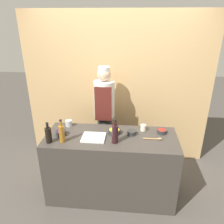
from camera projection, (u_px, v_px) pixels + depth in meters
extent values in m
plane|color=#4C4742|center=(111.00, 192.00, 3.10)|extent=(14.00, 14.00, 0.00)
cube|color=tan|center=(117.00, 89.00, 3.55)|extent=(2.94, 0.18, 2.40)
cube|color=#3D3833|center=(111.00, 166.00, 2.92)|extent=(1.66, 0.66, 0.90)
cylinder|color=#2D2D2D|center=(114.00, 131.00, 2.80)|extent=(0.16, 0.16, 0.06)
cylinder|color=yellow|center=(114.00, 130.00, 2.80)|extent=(0.13, 0.13, 0.02)
cylinder|color=#2D2D2D|center=(162.00, 131.00, 2.81)|extent=(0.12, 0.12, 0.05)
cylinder|color=red|center=(162.00, 130.00, 2.80)|extent=(0.10, 0.10, 0.01)
cylinder|color=#2D2D2D|center=(61.00, 133.00, 2.77)|extent=(0.13, 0.13, 0.06)
cylinder|color=#703384|center=(61.00, 131.00, 2.76)|extent=(0.11, 0.11, 0.02)
cylinder|color=#2D2D2D|center=(132.00, 132.00, 2.78)|extent=(0.12, 0.12, 0.05)
cylinder|color=orange|center=(132.00, 131.00, 2.78)|extent=(0.10, 0.10, 0.02)
cube|color=white|center=(94.00, 137.00, 2.70)|extent=(0.28, 0.25, 0.02)
cylinder|color=#9E661E|center=(62.00, 134.00, 2.58)|extent=(0.07, 0.07, 0.21)
cylinder|color=#9E661E|center=(61.00, 124.00, 2.53)|extent=(0.03, 0.03, 0.06)
cylinder|color=black|center=(60.00, 120.00, 2.51)|extent=(0.03, 0.03, 0.02)
cylinder|color=black|center=(49.00, 135.00, 2.58)|extent=(0.07, 0.07, 0.19)
cylinder|color=black|center=(47.00, 126.00, 2.53)|extent=(0.03, 0.03, 0.06)
cylinder|color=black|center=(47.00, 123.00, 2.51)|extent=(0.03, 0.03, 0.02)
cylinder|color=black|center=(115.00, 134.00, 2.57)|extent=(0.08, 0.08, 0.22)
cylinder|color=black|center=(115.00, 123.00, 2.51)|extent=(0.03, 0.03, 0.07)
cylinder|color=black|center=(115.00, 120.00, 2.49)|extent=(0.03, 0.03, 0.02)
cylinder|color=#B7B7BC|center=(69.00, 123.00, 2.99)|extent=(0.09, 0.09, 0.08)
cylinder|color=silver|center=(143.00, 128.00, 2.87)|extent=(0.07, 0.07, 0.08)
cylinder|color=#B2844C|center=(151.00, 139.00, 2.67)|extent=(0.19, 0.02, 0.02)
ellipsoid|color=#B2844C|center=(160.00, 139.00, 2.66)|extent=(0.05, 0.04, 0.02)
cylinder|color=#28282D|center=(105.00, 141.00, 3.52)|extent=(0.22, 0.22, 0.88)
cylinder|color=silver|center=(104.00, 99.00, 3.23)|extent=(0.30, 0.30, 0.55)
cube|color=#561E19|center=(103.00, 104.00, 3.11)|extent=(0.24, 0.02, 0.51)
sphere|color=beige|center=(104.00, 74.00, 3.08)|extent=(0.20, 0.20, 0.20)
cylinder|color=white|center=(104.00, 69.00, 3.05)|extent=(0.17, 0.17, 0.07)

